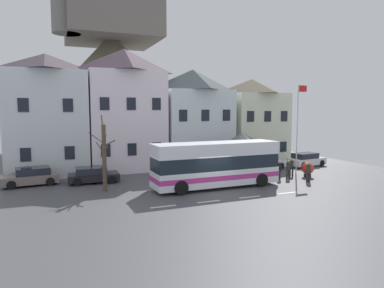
# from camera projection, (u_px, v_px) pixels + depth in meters

# --- Properties ---
(ground_plane) EXTENTS (40.00, 60.00, 0.07)m
(ground_plane) POSITION_uv_depth(u_px,v_px,m) (216.00, 193.00, 24.06)
(ground_plane) COLOR #49484E
(townhouse_00) EXTENTS (6.66, 6.56, 10.70)m
(townhouse_00) POSITION_uv_depth(u_px,v_px,m) (47.00, 114.00, 30.76)
(townhouse_00) COLOR silver
(townhouse_00) RESTS_ON ground_plane
(townhouse_01) EXTENTS (6.91, 5.54, 11.46)m
(townhouse_01) POSITION_uv_depth(u_px,v_px,m) (125.00, 110.00, 32.83)
(townhouse_01) COLOR white
(townhouse_01) RESTS_ON ground_plane
(townhouse_02) EXTENTS (6.85, 6.41, 9.90)m
(townhouse_02) POSITION_uv_depth(u_px,v_px,m) (193.00, 117.00, 35.98)
(townhouse_02) COLOR silver
(townhouse_02) RESTS_ON ground_plane
(townhouse_03) EXTENTS (6.20, 6.40, 9.14)m
(townhouse_03) POSITION_uv_depth(u_px,v_px,m) (251.00, 120.00, 38.67)
(townhouse_03) COLOR silver
(townhouse_03) RESTS_ON ground_plane
(hilltop_castle) EXTENTS (32.60, 32.60, 25.69)m
(hilltop_castle) POSITION_uv_depth(u_px,v_px,m) (113.00, 84.00, 55.30)
(hilltop_castle) COLOR #66604B
(hilltop_castle) RESTS_ON ground_plane
(transit_bus) EXTENTS (9.67, 2.78, 3.36)m
(transit_bus) POSITION_uv_depth(u_px,v_px,m) (216.00, 165.00, 25.42)
(transit_bus) COLOR white
(transit_bus) RESTS_ON ground_plane
(bus_shelter) EXTENTS (3.60, 3.60, 3.70)m
(bus_shelter) POSITION_uv_depth(u_px,v_px,m) (242.00, 140.00, 31.06)
(bus_shelter) COLOR #473D33
(bus_shelter) RESTS_ON ground_plane
(parked_car_00) EXTENTS (4.16, 2.36, 1.36)m
(parked_car_00) POSITION_uv_depth(u_px,v_px,m) (31.00, 177.00, 26.23)
(parked_car_00) COLOR #76665D
(parked_car_00) RESTS_ON ground_plane
(parked_car_01) EXTENTS (4.28, 2.36, 1.39)m
(parked_car_01) POSITION_uv_depth(u_px,v_px,m) (264.00, 162.00, 33.42)
(parked_car_01) COLOR silver
(parked_car_01) RESTS_ON ground_plane
(parked_car_02) EXTENTS (3.89, 2.05, 1.24)m
(parked_car_02) POSITION_uv_depth(u_px,v_px,m) (93.00, 175.00, 27.15)
(parked_car_02) COLOR black
(parked_car_02) RESTS_ON ground_plane
(parked_car_03) EXTENTS (4.23, 2.31, 1.37)m
(parked_car_03) POSITION_uv_depth(u_px,v_px,m) (306.00, 160.00, 34.97)
(parked_car_03) COLOR silver
(parked_car_03) RESTS_ON ground_plane
(pedestrian_00) EXTENTS (0.36, 0.33, 1.61)m
(pedestrian_00) POSITION_uv_depth(u_px,v_px,m) (288.00, 168.00, 28.57)
(pedestrian_00) COLOR #38332D
(pedestrian_00) RESTS_ON ground_plane
(pedestrian_01) EXTENTS (0.31, 0.33, 1.58)m
(pedestrian_01) POSITION_uv_depth(u_px,v_px,m) (280.00, 169.00, 28.32)
(pedestrian_01) COLOR #2D2D38
(pedestrian_01) RESTS_ON ground_plane
(pedestrian_02) EXTENTS (0.38, 0.34, 1.65)m
(pedestrian_02) POSITION_uv_depth(u_px,v_px,m) (308.00, 171.00, 27.26)
(pedestrian_02) COLOR #2D2D38
(pedestrian_02) RESTS_ON ground_plane
(pedestrian_03) EXTENTS (0.35, 0.35, 1.57)m
(pedestrian_03) POSITION_uv_depth(u_px,v_px,m) (291.00, 166.00, 29.82)
(pedestrian_03) COLOR black
(pedestrian_03) RESTS_ON ground_plane
(public_bench) EXTENTS (1.47, 0.48, 0.87)m
(public_bench) POSITION_uv_depth(u_px,v_px,m) (209.00, 166.00, 32.12)
(public_bench) COLOR #33473D
(public_bench) RESTS_ON ground_plane
(flagpole) EXTENTS (0.95, 0.10, 7.97)m
(flagpole) POSITION_uv_depth(u_px,v_px,m) (298.00, 123.00, 30.65)
(flagpole) COLOR silver
(flagpole) RESTS_ON ground_plane
(harbour_buoy) EXTENTS (1.03, 1.03, 1.28)m
(harbour_buoy) POSITION_uv_depth(u_px,v_px,m) (308.00, 169.00, 29.43)
(harbour_buoy) COLOR black
(harbour_buoy) RESTS_ON ground_plane
(bare_tree_00) EXTENTS (1.70, 1.71, 5.40)m
(bare_tree_00) POSITION_uv_depth(u_px,v_px,m) (104.00, 156.00, 24.13)
(bare_tree_00) COLOR brown
(bare_tree_00) RESTS_ON ground_plane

